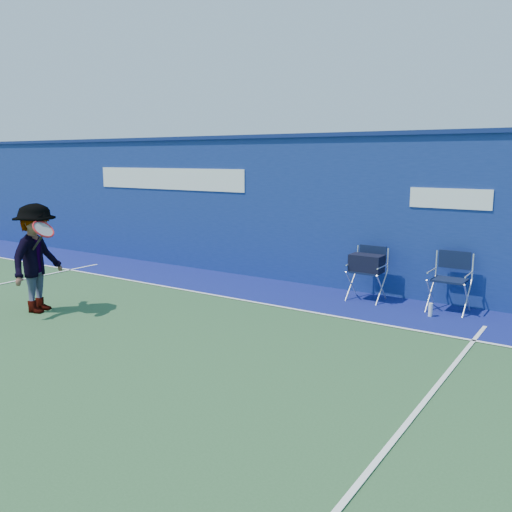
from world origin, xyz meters
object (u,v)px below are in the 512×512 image
Objects in this scene: directors_chair_left at (367,278)px; directors_chair_right at (449,293)px; water_bottle at (431,310)px; tennis_player at (37,258)px.

directors_chair_right is at bearing 2.66° from directors_chair_left.
directors_chair_left is 1.40m from water_bottle.
directors_chair_left is 1.47m from directors_chair_right.
tennis_player is (-4.38, -3.79, 0.51)m from directors_chair_left.
directors_chair_right is 0.55× the size of tennis_player.
directors_chair_left is 4.25× the size of water_bottle.
tennis_player is (-5.68, -3.37, 0.81)m from water_bottle.
directors_chair_right is at bearing 33.40° from tennis_player.
water_bottle is at bearing 30.64° from tennis_player.
directors_chair_left reaches higher than water_bottle.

